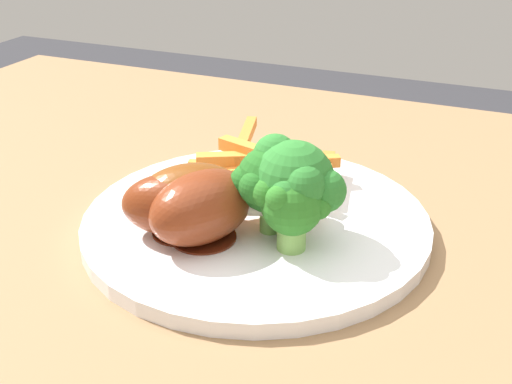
# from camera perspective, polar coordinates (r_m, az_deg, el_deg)

# --- Properties ---
(dinner_plate) EXTENTS (0.27, 0.27, 0.01)m
(dinner_plate) POSITION_cam_1_polar(r_m,az_deg,el_deg) (0.50, 0.00, -2.68)
(dinner_plate) COLOR white
(dinner_plate) RESTS_ON dining_table
(broccoli_floret_front) EXTENTS (0.05, 0.05, 0.06)m
(broccoli_floret_front) POSITION_cam_1_polar(r_m,az_deg,el_deg) (0.44, 3.09, -1.13)
(broccoli_floret_front) COLOR #85BE5A
(broccoli_floret_front) RESTS_ON dinner_plate
(broccoli_floret_middle) EXTENTS (0.07, 0.06, 0.07)m
(broccoli_floret_middle) POSITION_cam_1_polar(r_m,az_deg,el_deg) (0.45, 3.45, 0.95)
(broccoli_floret_middle) COLOR #7BB358
(broccoli_floret_middle) RESTS_ON dinner_plate
(broccoli_floret_back) EXTENTS (0.06, 0.05, 0.07)m
(broccoli_floret_back) POSITION_cam_1_polar(r_m,az_deg,el_deg) (0.45, 1.10, 1.10)
(broccoli_floret_back) COLOR #73AF4C
(broccoli_floret_back) RESTS_ON dinner_plate
(carrot_fries_pile) EXTENTS (0.13, 0.15, 0.04)m
(carrot_fries_pile) POSITION_cam_1_polar(r_m,az_deg,el_deg) (0.53, 1.03, 2.39)
(carrot_fries_pile) COLOR orange
(carrot_fries_pile) RESTS_ON dinner_plate
(chicken_drumstick_near) EXTENTS (0.14, 0.08, 0.05)m
(chicken_drumstick_near) POSITION_cam_1_polar(r_m,az_deg,el_deg) (0.46, -6.19, -1.14)
(chicken_drumstick_near) COLOR #4E190A
(chicken_drumstick_near) RESTS_ON dinner_plate
(chicken_drumstick_far) EXTENTS (0.09, 0.14, 0.05)m
(chicken_drumstick_far) POSITION_cam_1_polar(r_m,az_deg,el_deg) (0.45, -4.41, -1.22)
(chicken_drumstick_far) COLOR #541C0D
(chicken_drumstick_far) RESTS_ON dinner_plate
(chicken_drumstick_extra) EXTENTS (0.13, 0.10, 0.05)m
(chicken_drumstick_extra) POSITION_cam_1_polar(r_m,az_deg,el_deg) (0.47, -5.18, -0.51)
(chicken_drumstick_extra) COLOR #54240C
(chicken_drumstick_extra) RESTS_ON dinner_plate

